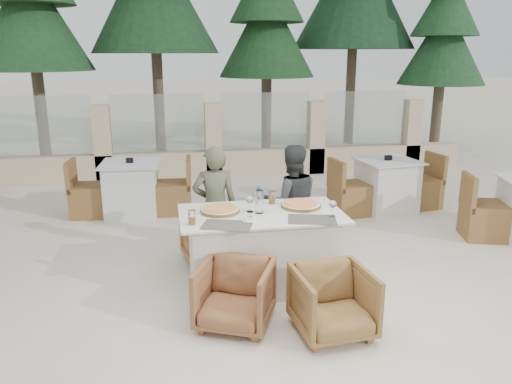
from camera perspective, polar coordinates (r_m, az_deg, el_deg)
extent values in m
plane|color=beige|center=(5.10, 0.52, -10.98)|extent=(80.00, 80.00, 0.00)
cube|color=beige|center=(18.64, -7.59, 8.44)|extent=(30.00, 16.00, 0.01)
cone|color=#1D4522|center=(11.79, -24.24, 16.57)|extent=(2.42, 2.42, 5.50)
cone|color=#1A3F20|center=(12.02, -11.58, 19.92)|extent=(2.86, 2.86, 6.50)
cone|color=#1D4320|center=(11.92, 1.23, 16.64)|extent=(2.20, 2.20, 5.00)
cone|color=#193D23|center=(13.18, 11.20, 20.18)|extent=(2.99, 2.99, 6.80)
cone|color=#214B28|center=(12.68, 20.53, 14.50)|extent=(1.98, 1.98, 4.50)
cube|color=#57524A|center=(4.55, -3.32, -3.80)|extent=(0.52, 0.43, 0.00)
cube|color=#514B45|center=(4.72, 6.42, -3.13)|extent=(0.51, 0.40, 0.00)
cylinder|color=#CE5E1C|center=(4.92, -4.13, -2.04)|extent=(0.43, 0.43, 0.05)
cylinder|color=#F75421|center=(5.09, 5.16, -1.42)|extent=(0.53, 0.53, 0.05)
cylinder|color=#A2BBD5|center=(4.85, 0.39, -0.86)|extent=(0.10, 0.10, 0.28)
cylinder|color=orange|center=(4.58, -7.34, -2.89)|extent=(0.09, 0.09, 0.14)
cylinder|color=orange|center=(5.17, 1.84, -0.66)|extent=(0.08, 0.08, 0.13)
imported|color=#9B6938|center=(5.63, -5.07, -5.30)|extent=(0.71, 0.73, 0.56)
imported|color=olive|center=(5.81, 2.48, -4.60)|extent=(0.66, 0.67, 0.56)
imported|color=brown|center=(4.37, -2.42, -11.65)|extent=(0.80, 0.81, 0.57)
imported|color=brown|center=(4.29, 8.79, -12.32)|extent=(0.66, 0.68, 0.57)
imported|color=#50553E|center=(5.46, -4.72, -1.63)|extent=(0.49, 0.32, 1.34)
imported|color=#323537|center=(5.60, 4.05, -1.26)|extent=(0.66, 0.53, 1.32)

